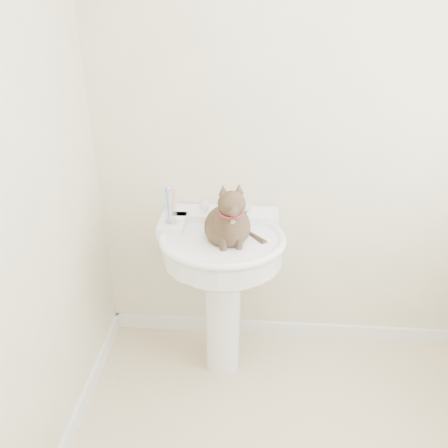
# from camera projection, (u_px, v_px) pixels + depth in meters

# --- Properties ---
(wall_back) EXTENTS (2.20, 0.00, 2.50)m
(wall_back) POSITION_uv_depth(u_px,v_px,m) (309.00, 139.00, 2.35)
(wall_back) COLOR beige
(wall_back) RESTS_ON ground
(baseboard_back) EXTENTS (2.20, 0.02, 0.09)m
(baseboard_back) POSITION_uv_depth(u_px,v_px,m) (292.00, 329.00, 2.91)
(baseboard_back) COLOR white
(baseboard_back) RESTS_ON floor
(pedestal_sink) EXTENTS (0.64, 0.63, 0.88)m
(pedestal_sink) POSITION_uv_depth(u_px,v_px,m) (222.00, 263.00, 2.38)
(pedestal_sink) COLOR white
(pedestal_sink) RESTS_ON floor
(faucet) EXTENTS (0.28, 0.12, 0.14)m
(faucet) POSITION_uv_depth(u_px,v_px,m) (225.00, 208.00, 2.41)
(faucet) COLOR silver
(faucet) RESTS_ON pedestal_sink
(soap_bar) EXTENTS (0.10, 0.08, 0.03)m
(soap_bar) POSITION_uv_depth(u_px,v_px,m) (237.00, 205.00, 2.50)
(soap_bar) COLOR orange
(soap_bar) RESTS_ON pedestal_sink
(toothbrush_cup) EXTENTS (0.07, 0.07, 0.18)m
(toothbrush_cup) POSITION_uv_depth(u_px,v_px,m) (171.00, 214.00, 2.34)
(toothbrush_cup) COLOR silver
(toothbrush_cup) RESTS_ON pedestal_sink
(cat) EXTENTS (0.25, 0.31, 0.45)m
(cat) POSITION_uv_depth(u_px,v_px,m) (228.00, 223.00, 2.24)
(cat) COLOR brown
(cat) RESTS_ON pedestal_sink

